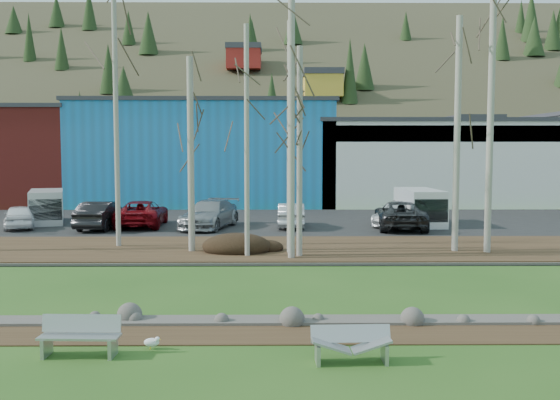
{
  "coord_description": "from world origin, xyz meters",
  "views": [
    {
      "loc": [
        -0.54,
        -12.48,
        4.38
      ],
      "look_at": [
        -0.31,
        11.1,
        2.5
      ],
      "focal_mm": 40.0,
      "sensor_mm": 36.0,
      "label": 1
    }
  ],
  "objects_px": {
    "car_3": "(210,214)",
    "car_4": "(291,215)",
    "car_5": "(400,215)",
    "van_white": "(421,207)",
    "car_1": "(102,215)",
    "van_grey": "(47,207)",
    "seagull": "(152,342)",
    "bench_intact": "(80,336)",
    "car_0": "(20,216)",
    "car_2": "(142,213)",
    "car_6": "(396,214)",
    "bench_damaged": "(351,344)"
  },
  "relations": [
    {
      "from": "car_3",
      "to": "car_4",
      "type": "distance_m",
      "value": 4.49
    },
    {
      "from": "car_5",
      "to": "car_3",
      "type": "bearing_deg",
      "value": 2.66
    },
    {
      "from": "car_3",
      "to": "van_white",
      "type": "relative_size",
      "value": 1.12
    },
    {
      "from": "car_1",
      "to": "car_4",
      "type": "distance_m",
      "value": 10.31
    },
    {
      "from": "van_white",
      "to": "van_grey",
      "type": "relative_size",
      "value": 1.0
    },
    {
      "from": "seagull",
      "to": "bench_intact",
      "type": "bearing_deg",
      "value": -146.52
    },
    {
      "from": "car_4",
      "to": "van_white",
      "type": "height_order",
      "value": "van_white"
    },
    {
      "from": "car_3",
      "to": "van_white",
      "type": "height_order",
      "value": "van_white"
    },
    {
      "from": "bench_intact",
      "to": "car_0",
      "type": "distance_m",
      "value": 22.94
    },
    {
      "from": "car_2",
      "to": "van_white",
      "type": "height_order",
      "value": "van_white"
    },
    {
      "from": "car_3",
      "to": "seagull",
      "type": "bearing_deg",
      "value": -73.49
    },
    {
      "from": "car_6",
      "to": "car_4",
      "type": "bearing_deg",
      "value": -144.89
    },
    {
      "from": "van_white",
      "to": "bench_intact",
      "type": "bearing_deg",
      "value": -121.7
    },
    {
      "from": "seagull",
      "to": "car_0",
      "type": "height_order",
      "value": "car_0"
    },
    {
      "from": "car_4",
      "to": "car_5",
      "type": "bearing_deg",
      "value": 173.84
    },
    {
      "from": "bench_damaged",
      "to": "van_white",
      "type": "height_order",
      "value": "van_white"
    },
    {
      "from": "van_white",
      "to": "car_2",
      "type": "bearing_deg",
      "value": 179.66
    },
    {
      "from": "car_5",
      "to": "car_6",
      "type": "height_order",
      "value": "car_5"
    },
    {
      "from": "seagull",
      "to": "car_1",
      "type": "relative_size",
      "value": 0.09
    },
    {
      "from": "seagull",
      "to": "car_6",
      "type": "relative_size",
      "value": 0.09
    },
    {
      "from": "car_0",
      "to": "car_1",
      "type": "bearing_deg",
      "value": 157.19
    },
    {
      "from": "car_2",
      "to": "van_grey",
      "type": "bearing_deg",
      "value": -18.42
    },
    {
      "from": "car_6",
      "to": "van_grey",
      "type": "xyz_separation_m",
      "value": [
        -20.27,
        1.28,
        0.29
      ]
    },
    {
      "from": "car_6",
      "to": "car_2",
      "type": "bearing_deg",
      "value": -151.13
    },
    {
      "from": "van_grey",
      "to": "car_2",
      "type": "bearing_deg",
      "value": -34.52
    },
    {
      "from": "seagull",
      "to": "car_4",
      "type": "bearing_deg",
      "value": 98.02
    },
    {
      "from": "bench_intact",
      "to": "seagull",
      "type": "bearing_deg",
      "value": 17.75
    },
    {
      "from": "seagull",
      "to": "van_white",
      "type": "relative_size",
      "value": 0.09
    },
    {
      "from": "car_6",
      "to": "car_0",
      "type": "bearing_deg",
      "value": -149.37
    },
    {
      "from": "seagull",
      "to": "van_white",
      "type": "height_order",
      "value": "van_white"
    },
    {
      "from": "car_2",
      "to": "car_6",
      "type": "xyz_separation_m",
      "value": [
        14.34,
        0.43,
        -0.06
      ]
    },
    {
      "from": "seagull",
      "to": "van_grey",
      "type": "distance_m",
      "value": 25.29
    },
    {
      "from": "car_5",
      "to": "seagull",
      "type": "bearing_deg",
      "value": 69.59
    },
    {
      "from": "car_3",
      "to": "car_6",
      "type": "xyz_separation_m",
      "value": [
        10.48,
        1.19,
        -0.1
      ]
    },
    {
      "from": "bench_damaged",
      "to": "car_1",
      "type": "relative_size",
      "value": 0.37
    },
    {
      "from": "car_4",
      "to": "van_grey",
      "type": "xyz_separation_m",
      "value": [
        -14.26,
        2.12,
        0.29
      ]
    },
    {
      "from": "seagull",
      "to": "car_1",
      "type": "height_order",
      "value": "car_1"
    },
    {
      "from": "car_3",
      "to": "car_4",
      "type": "relative_size",
      "value": 1.3
    },
    {
      "from": "seagull",
      "to": "car_4",
      "type": "xyz_separation_m",
      "value": [
        3.65,
        20.81,
        0.64
      ]
    },
    {
      "from": "van_grey",
      "to": "car_4",
      "type": "bearing_deg",
      "value": -26.86
    },
    {
      "from": "car_6",
      "to": "car_5",
      "type": "bearing_deg",
      "value": -67.01
    },
    {
      "from": "seagull",
      "to": "car_3",
      "type": "distance_m",
      "value": 20.49
    },
    {
      "from": "car_3",
      "to": "car_6",
      "type": "bearing_deg",
      "value": 20.66
    },
    {
      "from": "bench_intact",
      "to": "car_2",
      "type": "bearing_deg",
      "value": 100.75
    },
    {
      "from": "car_0",
      "to": "car_1",
      "type": "relative_size",
      "value": 0.84
    },
    {
      "from": "bench_damaged",
      "to": "van_white",
      "type": "relative_size",
      "value": 0.36
    },
    {
      "from": "seagull",
      "to": "car_1",
      "type": "bearing_deg",
      "value": 126.17
    },
    {
      "from": "car_1",
      "to": "car_3",
      "type": "distance_m",
      "value": 5.82
    },
    {
      "from": "car_0",
      "to": "car_2",
      "type": "relative_size",
      "value": 0.73
    },
    {
      "from": "seagull",
      "to": "bench_damaged",
      "type": "bearing_deg",
      "value": 6.61
    }
  ]
}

